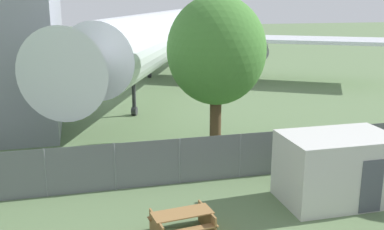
# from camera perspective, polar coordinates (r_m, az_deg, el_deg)

# --- Properties ---
(perimeter_fence) EXTENTS (56.07, 0.07, 1.88)m
(perimeter_fence) POSITION_cam_1_polar(r_m,az_deg,el_deg) (18.60, 6.12, -5.17)
(perimeter_fence) COLOR slate
(perimeter_fence) RESTS_ON ground
(airplane) EXTENTS (36.39, 43.87, 12.00)m
(airplane) POSITION_cam_1_polar(r_m,az_deg,el_deg) (40.29, -2.74, 10.32)
(airplane) COLOR white
(airplane) RESTS_ON ground
(portable_cabin) EXTENTS (3.97, 2.53, 2.50)m
(portable_cabin) POSITION_cam_1_polar(r_m,az_deg,el_deg) (17.16, 17.88, -6.44)
(portable_cabin) COLOR silver
(portable_cabin) RESTS_ON ground
(picnic_bench_open_grass) EXTENTS (2.03, 1.62, 0.76)m
(picnic_bench_open_grass) POSITION_cam_1_polar(r_m,az_deg,el_deg) (14.38, -1.25, -13.27)
(picnic_bench_open_grass) COLOR olive
(picnic_bench_open_grass) RESTS_ON ground
(tree_near_hangar) EXTENTS (4.71, 4.71, 7.42)m
(tree_near_hangar) POSITION_cam_1_polar(r_m,az_deg,el_deg) (21.46, 3.12, 8.12)
(tree_near_hangar) COLOR #4C3823
(tree_near_hangar) RESTS_ON ground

